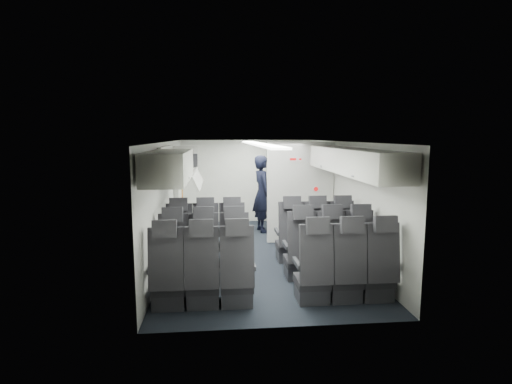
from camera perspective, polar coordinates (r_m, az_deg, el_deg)
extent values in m
cube|color=black|center=(7.80, 0.28, -8.84)|extent=(3.40, 6.00, 0.01)
cube|color=silver|center=(7.47, 0.30, 7.19)|extent=(3.40, 6.00, 0.01)
cube|color=silver|center=(10.52, -1.35, 1.58)|extent=(3.40, 0.01, 2.15)
cube|color=silver|center=(4.65, 4.04, -6.79)|extent=(3.40, 0.01, 2.15)
cube|color=silver|center=(7.58, -12.60, -1.16)|extent=(0.01, 6.00, 2.15)
cube|color=silver|center=(7.91, 12.63, -0.78)|extent=(0.01, 6.00, 2.15)
cube|color=white|center=(7.47, 0.30, 6.88)|extent=(0.25, 5.52, 0.03)
cube|color=black|center=(7.29, -10.64, -7.96)|extent=(0.44, 0.46, 0.12)
cube|color=#2D2D33|center=(7.33, -10.60, -9.16)|extent=(0.42, 0.42, 0.22)
cube|color=black|center=(6.96, -10.89, -4.90)|extent=(0.44, 0.20, 0.80)
cube|color=black|center=(6.84, -11.02, -1.72)|extent=(0.30, 0.12, 0.23)
cube|color=#2D2D33|center=(7.21, -12.47, -5.88)|extent=(0.05, 0.40, 0.06)
cube|color=#2D2D33|center=(7.17, -8.96, -5.87)|extent=(0.05, 0.40, 0.06)
cube|color=black|center=(7.26, -7.06, -7.94)|extent=(0.44, 0.46, 0.12)
cube|color=#2D2D33|center=(7.31, -7.04, -9.15)|extent=(0.42, 0.42, 0.22)
cube|color=black|center=(6.94, -7.18, -4.87)|extent=(0.44, 0.20, 0.80)
cube|color=black|center=(6.81, -7.25, -1.68)|extent=(0.30, 0.12, 0.23)
cube|color=#2D2D33|center=(7.17, -8.88, -5.87)|extent=(0.05, 0.40, 0.06)
cube|color=#2D2D33|center=(7.16, -5.34, -5.83)|extent=(0.05, 0.40, 0.06)
cube|color=black|center=(7.26, -3.48, -7.89)|extent=(0.44, 0.46, 0.12)
cube|color=#2D2D33|center=(7.31, -3.47, -9.10)|extent=(0.42, 0.42, 0.22)
cube|color=black|center=(6.94, -3.44, -4.82)|extent=(0.44, 0.20, 0.80)
cube|color=black|center=(6.81, -3.46, -1.63)|extent=(0.30, 0.12, 0.23)
cube|color=#2D2D33|center=(7.16, -5.26, -5.83)|extent=(0.05, 0.40, 0.06)
cube|color=#2D2D33|center=(7.17, -1.72, -5.77)|extent=(0.05, 0.40, 0.06)
cube|color=black|center=(7.37, 4.70, -7.67)|extent=(0.44, 0.46, 0.12)
cube|color=#2D2D33|center=(7.41, 4.69, -8.86)|extent=(0.42, 0.42, 0.22)
cube|color=black|center=(7.05, 5.06, -4.63)|extent=(0.44, 0.20, 0.80)
cube|color=black|center=(6.92, 5.18, -1.48)|extent=(0.30, 0.12, 0.23)
cube|color=#2D2D33|center=(7.23, 3.05, -5.66)|extent=(0.05, 0.40, 0.06)
cube|color=#2D2D33|center=(7.31, 6.48, -5.55)|extent=(0.05, 0.40, 0.06)
cube|color=black|center=(7.46, 8.14, -7.53)|extent=(0.44, 0.46, 0.12)
cube|color=#2D2D33|center=(7.50, 8.11, -8.70)|extent=(0.42, 0.42, 0.22)
cube|color=black|center=(7.14, 8.63, -4.52)|extent=(0.44, 0.20, 0.80)
cube|color=black|center=(7.02, 8.79, -1.41)|extent=(0.30, 0.12, 0.23)
cube|color=#2D2D33|center=(7.31, 6.55, -5.55)|extent=(0.05, 0.40, 0.06)
cube|color=#2D2D33|center=(7.42, 9.90, -5.43)|extent=(0.05, 0.40, 0.06)
cube|color=black|center=(7.58, 11.48, -7.36)|extent=(0.44, 0.46, 0.12)
cube|color=#2D2D33|center=(7.62, 11.44, -8.52)|extent=(0.42, 0.42, 0.22)
cube|color=black|center=(7.26, 12.08, -4.39)|extent=(0.44, 0.20, 0.80)
cube|color=black|center=(7.14, 12.29, -1.34)|extent=(0.30, 0.12, 0.23)
cube|color=#2D2D33|center=(7.42, 9.97, -5.42)|extent=(0.05, 0.40, 0.06)
cube|color=#2D2D33|center=(7.55, 13.21, -5.29)|extent=(0.05, 0.40, 0.06)
cube|color=black|center=(6.43, -11.35, -10.16)|extent=(0.44, 0.46, 0.12)
cube|color=#2D2D33|center=(6.48, -11.31, -11.51)|extent=(0.42, 0.42, 0.22)
cube|color=black|center=(6.09, -11.68, -6.79)|extent=(0.44, 0.20, 0.80)
cube|color=black|center=(5.96, -11.84, -3.19)|extent=(0.30, 0.12, 0.23)
cube|color=#2D2D33|center=(6.35, -13.44, -7.83)|extent=(0.05, 0.40, 0.06)
cube|color=#2D2D33|center=(6.30, -9.44, -7.83)|extent=(0.05, 0.40, 0.06)
cube|color=black|center=(6.40, -7.28, -10.16)|extent=(0.44, 0.46, 0.12)
cube|color=#2D2D33|center=(6.45, -7.25, -11.51)|extent=(0.42, 0.42, 0.22)
cube|color=black|center=(6.06, -7.42, -6.77)|extent=(0.44, 0.20, 0.80)
cube|color=black|center=(5.92, -7.50, -3.15)|extent=(0.30, 0.12, 0.23)
cube|color=#2D2D33|center=(6.30, -9.35, -7.83)|extent=(0.05, 0.40, 0.06)
cube|color=#2D2D33|center=(6.29, -5.31, -7.80)|extent=(0.05, 0.40, 0.06)
cube|color=black|center=(6.40, -3.19, -10.10)|extent=(0.44, 0.46, 0.12)
cube|color=#2D2D33|center=(6.45, -3.17, -11.45)|extent=(0.42, 0.42, 0.22)
cube|color=black|center=(6.06, -3.13, -6.71)|extent=(0.44, 0.20, 0.80)
cube|color=black|center=(5.92, -3.14, -3.09)|extent=(0.30, 0.12, 0.23)
cube|color=#2D2D33|center=(6.29, -5.22, -7.80)|extent=(0.05, 0.40, 0.06)
cube|color=#2D2D33|center=(6.30, -1.18, -7.72)|extent=(0.05, 0.40, 0.06)
cube|color=black|center=(6.52, 6.12, -9.79)|extent=(0.44, 0.46, 0.12)
cube|color=#2D2D33|center=(6.57, 6.10, -11.12)|extent=(0.42, 0.42, 0.22)
cube|color=black|center=(6.19, 6.59, -6.44)|extent=(0.44, 0.20, 0.80)
cube|color=black|center=(6.05, 6.75, -2.89)|extent=(0.30, 0.12, 0.23)
cube|color=#2D2D33|center=(6.37, 4.26, -7.56)|extent=(0.05, 0.40, 0.06)
cube|color=#2D2D33|center=(6.46, 8.14, -7.41)|extent=(0.05, 0.40, 0.06)
cube|color=black|center=(6.62, 9.99, -9.58)|extent=(0.44, 0.46, 0.12)
cube|color=#2D2D33|center=(6.67, 9.95, -10.89)|extent=(0.42, 0.42, 0.22)
cube|color=black|center=(6.30, 10.62, -6.27)|extent=(0.44, 0.20, 0.80)
cube|color=black|center=(6.16, 10.85, -2.78)|extent=(0.30, 0.12, 0.23)
cube|color=#2D2D33|center=(6.46, 8.22, -7.40)|extent=(0.05, 0.40, 0.06)
cube|color=#2D2D33|center=(6.58, 11.98, -7.22)|extent=(0.05, 0.40, 0.06)
cube|color=black|center=(6.76, 13.72, -9.34)|extent=(0.44, 0.46, 0.12)
cube|color=#2D2D33|center=(6.80, 13.67, -10.63)|extent=(0.42, 0.42, 0.22)
cube|color=black|center=(6.44, 14.50, -6.08)|extent=(0.44, 0.20, 0.80)
cube|color=black|center=(6.31, 14.78, -2.66)|extent=(0.30, 0.12, 0.23)
cube|color=#2D2D33|center=(6.58, 12.06, -7.22)|extent=(0.05, 0.40, 0.06)
cube|color=#2D2D33|center=(6.73, 15.67, -7.01)|extent=(0.05, 0.40, 0.06)
cube|color=black|center=(5.59, -12.30, -13.04)|extent=(0.44, 0.46, 0.12)
cube|color=#2D2D33|center=(5.65, -12.25, -14.55)|extent=(0.42, 0.42, 0.22)
cube|color=black|center=(5.24, -12.73, -9.30)|extent=(0.44, 0.20, 0.80)
cube|color=black|center=(5.08, -12.94, -5.16)|extent=(0.30, 0.12, 0.23)
cube|color=#2D2D33|center=(5.50, -14.74, -10.38)|extent=(0.05, 0.40, 0.06)
cube|color=#2D2D33|center=(5.44, -10.09, -10.42)|extent=(0.05, 0.40, 0.06)
cube|color=black|center=(5.55, -7.56, -13.06)|extent=(0.44, 0.46, 0.12)
cube|color=#2D2D33|center=(5.61, -7.53, -14.58)|extent=(0.42, 0.42, 0.22)
cube|color=black|center=(5.20, -7.74, -9.30)|extent=(0.44, 0.20, 0.80)
cube|color=black|center=(5.04, -7.85, -5.13)|extent=(0.30, 0.12, 0.23)
cube|color=#2D2D33|center=(5.44, -9.98, -10.42)|extent=(0.05, 0.40, 0.06)
cube|color=#2D2D33|center=(5.43, -5.27, -10.39)|extent=(0.05, 0.40, 0.06)
cube|color=black|center=(5.55, -2.80, -12.99)|extent=(0.44, 0.46, 0.12)
cube|color=#2D2D33|center=(5.61, -2.79, -14.52)|extent=(0.42, 0.42, 0.22)
cube|color=black|center=(5.20, -2.72, -9.23)|extent=(0.44, 0.20, 0.80)
cube|color=black|center=(5.04, -2.72, -5.06)|extent=(0.30, 0.12, 0.23)
cube|color=#2D2D33|center=(5.43, -5.16, -10.39)|extent=(0.05, 0.40, 0.06)
cube|color=#2D2D33|center=(5.44, -0.45, -10.29)|extent=(0.05, 0.40, 0.06)
cube|color=black|center=(5.69, 7.98, -12.53)|extent=(0.44, 0.46, 0.12)
cube|color=#2D2D33|center=(5.75, 7.94, -14.02)|extent=(0.42, 0.42, 0.22)
cube|color=black|center=(5.35, 8.62, -8.82)|extent=(0.44, 0.20, 0.80)
cube|color=black|center=(5.20, 8.85, -4.76)|extent=(0.30, 0.12, 0.23)
cube|color=#2D2D33|center=(5.53, 5.85, -10.05)|extent=(0.05, 0.40, 0.06)
cube|color=#2D2D33|center=(5.63, 10.32, -9.81)|extent=(0.05, 0.40, 0.06)
cube|color=black|center=(5.81, 12.40, -12.21)|extent=(0.44, 0.46, 0.12)
cube|color=#2D2D33|center=(5.87, 12.35, -13.68)|extent=(0.42, 0.42, 0.22)
cube|color=black|center=(5.47, 13.25, -8.56)|extent=(0.44, 0.20, 0.80)
cube|color=black|center=(5.33, 13.56, -4.58)|extent=(0.30, 0.12, 0.23)
cube|color=#2D2D33|center=(5.63, 10.42, -9.80)|extent=(0.05, 0.40, 0.06)
cube|color=#2D2D33|center=(5.76, 14.69, -9.52)|extent=(0.05, 0.40, 0.06)
cube|color=black|center=(5.96, 16.61, -11.84)|extent=(0.44, 0.46, 0.12)
cube|color=#2D2D33|center=(6.01, 16.55, -13.28)|extent=(0.42, 0.42, 0.22)
cube|color=black|center=(5.63, 17.64, -8.25)|extent=(0.44, 0.20, 0.80)
cube|color=black|center=(5.49, 18.02, -4.38)|extent=(0.30, 0.12, 0.23)
cube|color=#2D2D33|center=(5.77, 14.78, -9.51)|extent=(0.05, 0.40, 0.06)
cube|color=#2D2D33|center=(5.93, 18.82, -9.19)|extent=(0.05, 0.40, 0.06)
cube|color=silver|center=(5.48, -12.29, 3.65)|extent=(0.52, 1.80, 0.40)
cylinder|color=slate|center=(5.47, -9.63, 2.03)|extent=(0.04, 0.10, 0.04)
cube|color=#9E9E93|center=(7.23, -10.62, 3.13)|extent=(0.52, 1.70, 0.04)
cube|color=silver|center=(7.25, -12.72, 4.67)|extent=(0.06, 1.70, 0.44)
cube|color=silver|center=(6.39, -11.33, 4.28)|extent=(0.52, 0.04, 0.40)
cube|color=silver|center=(8.04, -10.14, 5.06)|extent=(0.52, 0.04, 0.40)
cube|color=silver|center=(7.22, -8.63, 2.30)|extent=(0.21, 1.61, 0.38)
cube|color=silver|center=(5.85, 16.14, 3.78)|extent=(0.52, 1.80, 0.40)
cylinder|color=slate|center=(5.78, 13.77, 2.23)|extent=(0.04, 0.10, 0.04)
cube|color=silver|center=(7.50, 11.23, 4.82)|extent=(0.52, 1.70, 0.40)
cylinder|color=slate|center=(7.45, 9.35, 3.61)|extent=(0.04, 0.10, 0.04)
cube|color=silver|center=(8.49, 6.34, -0.03)|extent=(1.40, 0.12, 2.13)
cube|color=white|center=(8.32, 5.64, 4.69)|extent=(0.24, 0.01, 0.10)
cube|color=red|center=(8.30, 5.31, 4.69)|extent=(0.13, 0.01, 0.04)
cube|color=red|center=(8.33, 6.33, 4.68)|extent=(0.05, 0.01, 0.03)
cylinder|color=white|center=(8.49, 8.56, 0.43)|extent=(0.11, 0.01, 0.11)
cylinder|color=red|center=(8.48, 8.57, 0.42)|extent=(0.09, 0.01, 0.09)
cube|color=#939399|center=(10.37, 4.00, 0.77)|extent=(0.85, 0.50, 1.90)
cube|color=#3F3F42|center=(10.19, 4.22, -1.93)|extent=(0.80, 0.01, 0.02)
cube|color=#3F3F42|center=(10.11, 4.25, 0.86)|extent=(0.80, 0.01, 0.02)
cube|color=#3F3F42|center=(10.06, 4.28, 3.69)|extent=(0.80, 0.01, 0.02)
cube|color=silver|center=(9.12, -11.02, -0.37)|extent=(0.10, 0.92, 1.86)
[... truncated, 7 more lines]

